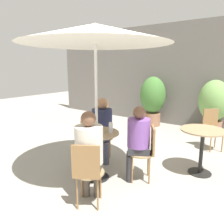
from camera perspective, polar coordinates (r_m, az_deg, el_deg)
ground_plane at (r=3.59m, az=-1.41°, el=-17.34°), size 20.00×20.00×0.00m
storefront_wall at (r=6.69m, az=19.58°, el=8.97°), size 10.00×0.06×3.00m
cafe_table_near at (r=3.43m, az=-3.96°, el=-8.31°), size 0.69×0.69×0.76m
cafe_table_far at (r=3.86m, az=22.52°, el=-6.80°), size 0.71×0.71×0.76m
bistro_chair_0 at (r=2.75m, az=-6.43°, el=-14.70°), size 0.44×0.45×0.86m
bistro_chair_1 at (r=3.42m, az=9.07°, el=-9.34°), size 0.45×0.44×0.86m
bistro_chair_2 at (r=4.17m, az=-2.36°, el=-5.32°), size 0.44×0.45×0.86m
bistro_chair_3 at (r=5.12m, az=24.68°, el=-3.17°), size 0.45×0.45×0.86m
bistro_chair_4 at (r=5.73m, az=-2.33°, el=-0.61°), size 0.45×0.44×0.86m
seated_person_0 at (r=2.80m, az=-5.95°, el=-9.79°), size 0.43×0.44×1.22m
seated_person_1 at (r=3.36m, az=6.69°, el=-6.56°), size 0.43×0.42×1.17m
seated_person_2 at (r=3.98m, az=-2.64°, el=-3.37°), size 0.45×0.46×1.20m
beer_glass_0 at (r=3.30m, az=-7.66°, el=-4.01°), size 0.07×0.07×0.19m
beer_glass_1 at (r=3.32m, az=-0.34°, el=-4.08°), size 0.06×0.06×0.16m
potted_plant_0 at (r=6.60m, az=10.58°, el=3.55°), size 0.75×0.75×1.47m
potted_plant_1 at (r=6.25m, az=25.07°, el=1.98°), size 0.78×0.78×1.42m
umbrella at (r=3.26m, az=-4.39°, el=19.61°), size 2.17×2.17×2.34m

